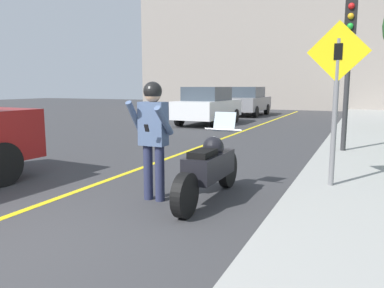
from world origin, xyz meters
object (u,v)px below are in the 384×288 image
at_px(traffic_light, 349,47).
at_px(parked_car_grey, 248,101).
at_px(parked_car_white, 208,105).
at_px(crossing_sign, 336,88).
at_px(person_biker, 153,128).
at_px(motorcycle, 210,167).

xyz_separation_m(traffic_light, parked_car_grey, (-5.86, 11.81, -1.74)).
xyz_separation_m(parked_car_white, parked_car_grey, (0.14, 5.78, 0.00)).
relative_size(crossing_sign, traffic_light, 0.71).
height_order(person_biker, parked_car_grey, person_biker).
relative_size(motorcycle, parked_car_grey, 0.54).
height_order(person_biker, parked_car_white, person_biker).
bearing_deg(motorcycle, person_biker, -154.44).
xyz_separation_m(motorcycle, traffic_light, (1.63, 4.60, 2.10)).
relative_size(person_biker, parked_car_white, 0.42).
relative_size(motorcycle, parked_car_white, 0.54).
xyz_separation_m(person_biker, traffic_light, (2.38, 4.96, 1.51)).
bearing_deg(traffic_light, person_biker, -115.65).
height_order(motorcycle, crossing_sign, crossing_sign).
distance_m(crossing_sign, parked_car_white, 11.34).
bearing_deg(person_biker, motorcycle, 25.56).
bearing_deg(motorcycle, crossing_sign, 32.37).
bearing_deg(person_biker, crossing_sign, 30.32).
bearing_deg(parked_car_white, traffic_light, -45.13).
distance_m(motorcycle, crossing_sign, 2.26).
bearing_deg(parked_car_grey, traffic_light, -63.63).
height_order(traffic_light, parked_car_grey, traffic_light).
xyz_separation_m(crossing_sign, parked_car_white, (-6.00, 9.59, -0.80)).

